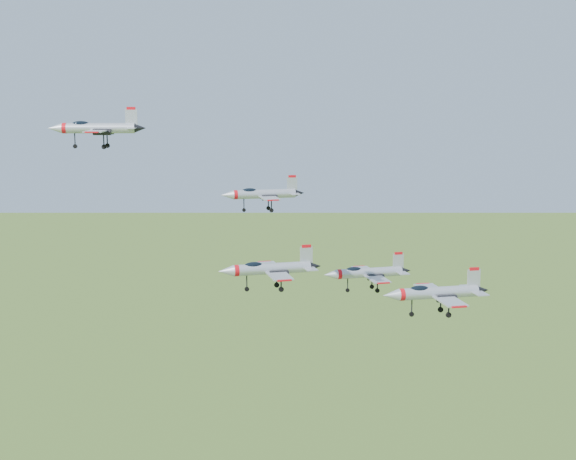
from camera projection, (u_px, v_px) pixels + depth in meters
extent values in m
cylinder|color=#A3A8B0|center=(99.00, 128.00, 107.65)|extent=(9.80, 3.34, 1.40)
cone|color=#A3A8B0|center=(55.00, 128.00, 107.49)|extent=(2.19, 1.77, 1.40)
cone|color=black|center=(140.00, 128.00, 107.80)|extent=(1.72, 1.47, 1.19)
ellipsoid|color=black|center=(81.00, 124.00, 107.50)|extent=(2.53, 1.47, 0.89)
cube|color=#A3A8B0|center=(96.00, 131.00, 104.72)|extent=(3.39, 5.15, 0.15)
cube|color=#A3A8B0|center=(105.00, 129.00, 110.68)|extent=(3.39, 5.15, 0.15)
cube|color=#A3A8B0|center=(131.00, 117.00, 107.52)|extent=(1.61, 0.45, 2.27)
cube|color=red|center=(131.00, 108.00, 107.32)|extent=(1.19, 0.39, 0.38)
cylinder|color=#A3A8B0|center=(264.00, 194.00, 102.19)|extent=(8.00, 1.19, 1.15)
cone|color=#A3A8B0|center=(227.00, 195.00, 101.13)|extent=(1.60, 1.16, 1.15)
cone|color=black|center=(299.00, 193.00, 103.22)|extent=(1.25, 0.99, 0.98)
ellipsoid|color=black|center=(249.00, 191.00, 101.69)|extent=(1.96, 0.84, 0.73)
cube|color=#A3A8B0|center=(270.00, 198.00, 99.88)|extent=(2.06, 3.92, 0.12)
cube|color=#A3A8B0|center=(262.00, 193.00, 104.66)|extent=(2.06, 3.92, 0.12)
cube|color=#A3A8B0|center=(292.00, 184.00, 102.80)|extent=(1.33, 0.11, 1.86)
cube|color=red|center=(292.00, 176.00, 102.63)|extent=(0.98, 0.13, 0.31)
cylinder|color=#A3A8B0|center=(272.00, 269.00, 90.70)|extent=(8.85, 1.44, 1.28)
cone|color=#A3A8B0|center=(226.00, 271.00, 89.41)|extent=(1.79, 1.31, 1.28)
cone|color=black|center=(315.00, 266.00, 91.94)|extent=(1.39, 1.11, 1.08)
ellipsoid|color=black|center=(253.00, 265.00, 90.09)|extent=(2.17, 0.96, 0.81)
cube|color=#A3A8B0|center=(280.00, 276.00, 88.17)|extent=(2.34, 4.36, 0.14)
cube|color=#A3A8B0|center=(268.00, 266.00, 93.41)|extent=(2.34, 4.36, 0.14)
cube|color=#A3A8B0|center=(306.00, 255.00, 91.45)|extent=(1.47, 0.15, 2.06)
cube|color=red|center=(306.00, 246.00, 91.27)|extent=(1.08, 0.16, 0.34)
cylinder|color=#A3A8B0|center=(369.00, 273.00, 118.90)|extent=(10.00, 1.46, 1.44)
cone|color=#A3A8B0|center=(330.00, 275.00, 117.54)|extent=(2.00, 1.45, 1.44)
cone|color=black|center=(406.00, 271.00, 120.21)|extent=(1.56, 1.23, 1.23)
ellipsoid|color=black|center=(354.00, 270.00, 118.26)|extent=(2.45, 1.04, 0.92)
cube|color=#A3A8B0|center=(378.00, 279.00, 116.02)|extent=(2.56, 4.89, 0.16)
cube|color=#A3A8B0|center=(364.00, 270.00, 121.98)|extent=(2.56, 4.89, 0.16)
cube|color=#A3A8B0|center=(398.00, 261.00, 119.68)|extent=(1.67, 0.14, 2.33)
cube|color=red|center=(398.00, 253.00, 119.47)|extent=(1.22, 0.16, 0.39)
cylinder|color=#A3A8B0|center=(438.00, 293.00, 97.12)|extent=(10.09, 1.67, 1.45)
cone|color=#A3A8B0|center=(391.00, 295.00, 95.88)|extent=(2.04, 1.50, 1.45)
cone|color=black|center=(483.00, 290.00, 98.31)|extent=(1.59, 1.27, 1.23)
ellipsoid|color=black|center=(419.00, 289.00, 96.52)|extent=(2.48, 1.10, 0.92)
cube|color=#A3A8B0|center=(450.00, 301.00, 94.19)|extent=(2.67, 4.97, 0.16)
cube|color=#A3A8B0|center=(430.00, 289.00, 100.22)|extent=(2.67, 4.97, 0.16)
cube|color=#A3A8B0|center=(474.00, 279.00, 97.80)|extent=(1.68, 0.17, 2.35)
cube|color=red|center=(474.00, 269.00, 97.59)|extent=(1.23, 0.18, 0.39)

